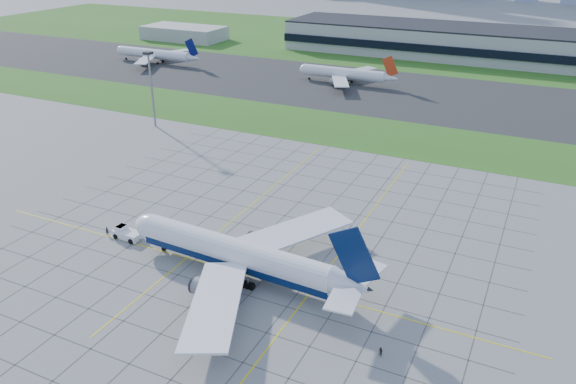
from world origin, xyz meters
name	(u,v)px	position (x,y,z in m)	size (l,w,h in m)	color
ground	(233,265)	(0.00, 0.00, 0.00)	(1400.00, 1400.00, 0.00)	gray
grass_median	(371,134)	(0.00, 90.00, 0.02)	(700.00, 35.00, 0.04)	#2F611B
asphalt_taxiway	(412,94)	(0.00, 145.00, 0.03)	(700.00, 75.00, 0.04)	#383838
grass_far	(461,48)	(0.00, 255.00, 0.02)	(700.00, 145.00, 0.04)	#2F611B
apron_markings	(261,240)	(0.43, 11.09, 0.02)	(120.00, 130.00, 0.03)	#474744
terminal	(535,48)	(40.00, 229.87, 7.89)	(260.00, 43.00, 15.80)	#B7B7B2
service_block	(184,33)	(-160.00, 210.00, 4.00)	(50.00, 25.00, 8.00)	#B7B7B2
light_mast	(151,80)	(-70.00, 65.00, 16.18)	(2.50, 2.50, 25.60)	gray
airliner	(237,254)	(2.76, -2.68, 4.71)	(54.72, 55.34, 17.21)	white
pushback_tug	(127,233)	(-26.84, -0.76, 1.20)	(9.77, 3.72, 2.70)	white
crew_near	(107,231)	(-31.73, -1.48, 0.96)	(0.70, 0.46, 1.92)	black
crew_far	(380,352)	(35.10, -13.15, 0.84)	(0.82, 0.64, 1.68)	#29271B
distant_jet_0	(155,54)	(-134.05, 147.82, 4.49)	(48.22, 42.66, 14.08)	white
distant_jet_1	(345,73)	(-31.78, 149.70, 4.49)	(43.04, 42.66, 14.08)	white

